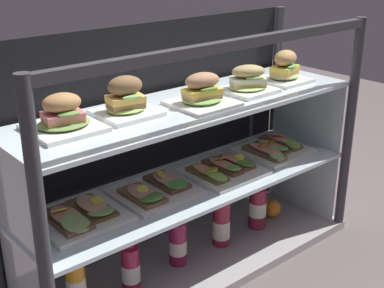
# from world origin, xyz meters

# --- Properties ---
(ground_plane) EXTENTS (6.00, 6.00, 0.02)m
(ground_plane) POSITION_xyz_m (0.00, 0.00, -0.01)
(ground_plane) COLOR #605353
(ground_plane) RESTS_ON ground
(case_base_deck) EXTENTS (1.37, 0.44, 0.04)m
(case_base_deck) POSITION_xyz_m (0.00, 0.00, 0.02)
(case_base_deck) COLOR #A49FA0
(case_base_deck) RESTS_ON ground
(case_frame) EXTENTS (1.37, 0.44, 0.90)m
(case_frame) POSITION_xyz_m (0.00, 0.10, 0.50)
(case_frame) COLOR #333338
(case_frame) RESTS_ON ground
(riser_lower_tier) EXTENTS (1.29, 0.36, 0.30)m
(riser_lower_tier) POSITION_xyz_m (0.00, 0.00, 0.19)
(riser_lower_tier) COLOR silver
(riser_lower_tier) RESTS_ON case_base_deck
(shelf_lower_glass) EXTENTS (1.31, 0.38, 0.01)m
(shelf_lower_glass) POSITION_xyz_m (0.00, 0.00, 0.35)
(shelf_lower_glass) COLOR silver
(shelf_lower_glass) RESTS_ON riser_lower_tier
(riser_upper_tier) EXTENTS (1.29, 0.36, 0.29)m
(riser_upper_tier) POSITION_xyz_m (0.00, 0.00, 0.50)
(riser_upper_tier) COLOR silver
(riser_upper_tier) RESTS_ON shelf_lower_glass
(shelf_upper_glass) EXTENTS (1.31, 0.38, 0.01)m
(shelf_upper_glass) POSITION_xyz_m (0.00, 0.00, 0.65)
(shelf_upper_glass) COLOR silver
(shelf_upper_glass) RESTS_ON riser_upper_tier
(plated_roll_sandwich_far_right) EXTENTS (0.20, 0.20, 0.11)m
(plated_roll_sandwich_far_right) POSITION_xyz_m (-0.46, 0.04, 0.69)
(plated_roll_sandwich_far_right) COLOR white
(plated_roll_sandwich_far_right) RESTS_ON shelf_upper_glass
(plated_roll_sandwich_mid_left) EXTENTS (0.18, 0.18, 0.13)m
(plated_roll_sandwich_mid_left) POSITION_xyz_m (-0.24, 0.04, 0.70)
(plated_roll_sandwich_mid_left) COLOR white
(plated_roll_sandwich_mid_left) RESTS_ON shelf_upper_glass
(plated_roll_sandwich_far_left) EXTENTS (0.20, 0.20, 0.11)m
(plated_roll_sandwich_far_left) POSITION_xyz_m (0.01, -0.04, 0.69)
(plated_roll_sandwich_far_left) COLOR white
(plated_roll_sandwich_far_left) RESTS_ON shelf_upper_glass
(plated_roll_sandwich_center) EXTENTS (0.18, 0.18, 0.10)m
(plated_roll_sandwich_center) POSITION_xyz_m (0.24, -0.03, 0.69)
(plated_roll_sandwich_center) COLOR white
(plated_roll_sandwich_center) RESTS_ON shelf_upper_glass
(plated_roll_sandwich_right_of_center) EXTENTS (0.17, 0.17, 0.12)m
(plated_roll_sandwich_right_of_center) POSITION_xyz_m (0.46, -0.02, 0.70)
(plated_roll_sandwich_right_of_center) COLOR white
(plated_roll_sandwich_right_of_center) RESTS_ON shelf_upper_glass
(open_sandwich_tray_center) EXTENTS (0.27, 0.25, 0.06)m
(open_sandwich_tray_center) POSITION_xyz_m (-0.44, 0.01, 0.37)
(open_sandwich_tray_center) COLOR white
(open_sandwich_tray_center) RESTS_ON shelf_lower_glass
(open_sandwich_tray_near_left_corner) EXTENTS (0.27, 0.25, 0.06)m
(open_sandwich_tray_near_left_corner) POSITION_xyz_m (-0.15, 0.01, 0.37)
(open_sandwich_tray_near_left_corner) COLOR white
(open_sandwich_tray_near_left_corner) RESTS_ON shelf_lower_glass
(open_sandwich_tray_mid_right) EXTENTS (0.27, 0.25, 0.06)m
(open_sandwich_tray_mid_right) POSITION_xyz_m (0.14, -0.02, 0.37)
(open_sandwich_tray_mid_right) COLOR white
(open_sandwich_tray_mid_right) RESTS_ON shelf_lower_glass
(open_sandwich_tray_mid_left) EXTENTS (0.27, 0.26, 0.06)m
(open_sandwich_tray_mid_left) POSITION_xyz_m (0.44, -0.00, 0.37)
(open_sandwich_tray_mid_left) COLOR white
(open_sandwich_tray_mid_left) RESTS_ON shelf_lower_glass
(juice_bottle_tucked_behind) EXTENTS (0.06, 0.06, 0.24)m
(juice_bottle_tucked_behind) POSITION_xyz_m (-0.49, -0.00, 0.14)
(juice_bottle_tucked_behind) COLOR orange
(juice_bottle_tucked_behind) RESTS_ON case_base_deck
(juice_bottle_near_post) EXTENTS (0.07, 0.07, 0.21)m
(juice_bottle_near_post) POSITION_xyz_m (-0.28, 0.00, 0.11)
(juice_bottle_near_post) COLOR #9C1B3E
(juice_bottle_near_post) RESTS_ON case_base_deck
(juice_bottle_front_left_end) EXTENTS (0.07, 0.07, 0.22)m
(juice_bottle_front_left_end) POSITION_xyz_m (-0.06, 0.01, 0.12)
(juice_bottle_front_left_end) COLOR #951D49
(juice_bottle_front_left_end) RESTS_ON case_base_deck
(juice_bottle_front_right_end) EXTENTS (0.07, 0.07, 0.23)m
(juice_bottle_front_right_end) POSITION_xyz_m (0.15, 0.00, 0.13)
(juice_bottle_front_right_end) COLOR #9E243A
(juice_bottle_front_right_end) RESTS_ON case_base_deck
(juice_bottle_front_fourth) EXTENTS (0.07, 0.07, 0.24)m
(juice_bottle_front_fourth) POSITION_xyz_m (0.36, -0.00, 0.13)
(juice_bottle_front_fourth) COLOR maroon
(juice_bottle_front_fourth) RESTS_ON case_base_deck
(orange_fruit_beside_bottles) EXTENTS (0.08, 0.08, 0.08)m
(orange_fruit_beside_bottles) POSITION_xyz_m (0.48, 0.02, 0.07)
(orange_fruit_beside_bottles) COLOR orange
(orange_fruit_beside_bottles) RESTS_ON case_base_deck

